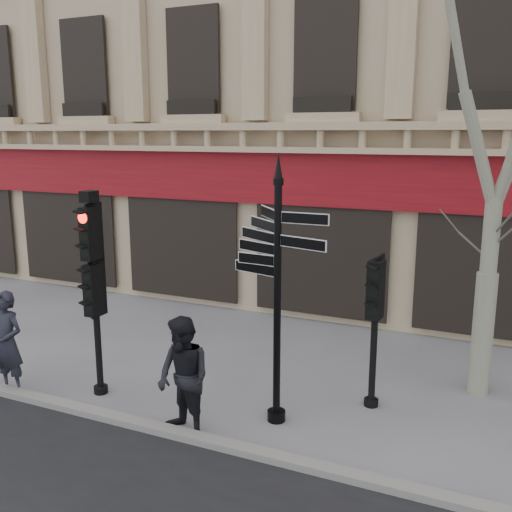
# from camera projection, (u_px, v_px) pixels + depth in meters

# --- Properties ---
(ground) EXTENTS (80.00, 80.00, 0.00)m
(ground) POSITION_uv_depth(u_px,v_px,m) (233.00, 403.00, 10.11)
(ground) COLOR slate
(ground) RESTS_ON ground
(kerb) EXTENTS (80.00, 0.25, 0.12)m
(kerb) POSITION_uv_depth(u_px,v_px,m) (193.00, 437.00, 8.85)
(kerb) COLOR gray
(kerb) RESTS_ON ground
(building) EXTENTS (28.00, 15.52, 18.00)m
(building) POSITION_uv_depth(u_px,v_px,m) (395.00, 4.00, 19.35)
(building) COLOR tan
(building) RESTS_ON ground
(fingerpost) EXTENTS (2.45, 2.45, 4.41)m
(fingerpost) POSITION_uv_depth(u_px,v_px,m) (278.00, 246.00, 8.88)
(fingerpost) COLOR black
(fingerpost) RESTS_ON ground
(traffic_signal_main) EXTENTS (0.41, 0.29, 3.73)m
(traffic_signal_main) POSITION_uv_depth(u_px,v_px,m) (93.00, 269.00, 10.02)
(traffic_signal_main) COLOR black
(traffic_signal_main) RESTS_ON ground
(traffic_signal_secondary) EXTENTS (0.47, 0.36, 2.62)m
(traffic_signal_secondary) POSITION_uv_depth(u_px,v_px,m) (375.00, 306.00, 9.64)
(traffic_signal_secondary) COLOR black
(traffic_signal_secondary) RESTS_ON ground
(plane_tree) EXTENTS (3.31, 3.31, 8.79)m
(plane_tree) POSITION_uv_depth(u_px,v_px,m) (508.00, 40.00, 9.23)
(plane_tree) COLOR gray
(plane_tree) RESTS_ON ground
(pedestrian_a) EXTENTS (0.70, 0.46, 1.93)m
(pedestrian_a) POSITION_uv_depth(u_px,v_px,m) (7.00, 343.00, 10.32)
(pedestrian_a) COLOR #20212B
(pedestrian_a) RESTS_ON ground
(pedestrian_b) EXTENTS (1.16, 1.05, 1.94)m
(pedestrian_b) POSITION_uv_depth(u_px,v_px,m) (184.00, 378.00, 8.83)
(pedestrian_b) COLOR black
(pedestrian_b) RESTS_ON ground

